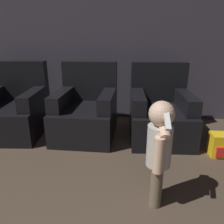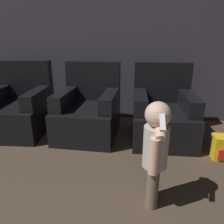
{
  "view_description": "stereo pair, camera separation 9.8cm",
  "coord_description": "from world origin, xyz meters",
  "px_view_note": "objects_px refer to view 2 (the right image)",
  "views": [
    {
      "loc": [
        0.4,
        1.02,
        1.28
      ],
      "look_at": [
        0.26,
        3.11,
        0.55
      ],
      "focal_mm": 35.0,
      "sensor_mm": 36.0,
      "label": 1
    },
    {
      "loc": [
        0.5,
        1.03,
        1.28
      ],
      "look_at": [
        0.26,
        3.11,
        0.55
      ],
      "focal_mm": 35.0,
      "sensor_mm": 36.0,
      "label": 2
    }
  ],
  "objects_px": {
    "person_toddler": "(156,147)",
    "armchair_middle": "(89,111)",
    "armchair_left": "(20,109)",
    "armchair_right": "(163,114)",
    "toy_backpack": "(224,147)"
  },
  "relations": [
    {
      "from": "armchair_left",
      "to": "person_toddler",
      "type": "bearing_deg",
      "value": -38.65
    },
    {
      "from": "armchair_right",
      "to": "person_toddler",
      "type": "bearing_deg",
      "value": -99.5
    },
    {
      "from": "armchair_right",
      "to": "armchair_left",
      "type": "bearing_deg",
      "value": 179.0
    },
    {
      "from": "armchair_right",
      "to": "toy_backpack",
      "type": "relative_size",
      "value": 3.65
    },
    {
      "from": "person_toddler",
      "to": "toy_backpack",
      "type": "xyz_separation_m",
      "value": [
        0.81,
        0.79,
        -0.37
      ]
    },
    {
      "from": "person_toddler",
      "to": "armchair_middle",
      "type": "bearing_deg",
      "value": -139.48
    },
    {
      "from": "armchair_left",
      "to": "armchair_right",
      "type": "height_order",
      "value": "same"
    },
    {
      "from": "armchair_left",
      "to": "armchair_middle",
      "type": "bearing_deg",
      "value": -3.1
    },
    {
      "from": "armchair_left",
      "to": "person_toddler",
      "type": "xyz_separation_m",
      "value": [
        1.78,
        -1.27,
        0.18
      ]
    },
    {
      "from": "armchair_middle",
      "to": "armchair_right",
      "type": "xyz_separation_m",
      "value": [
        0.98,
        0.0,
        0.0
      ]
    },
    {
      "from": "armchair_middle",
      "to": "toy_backpack",
      "type": "bearing_deg",
      "value": -14.48
    },
    {
      "from": "armchair_right",
      "to": "person_toddler",
      "type": "distance_m",
      "value": 1.3
    },
    {
      "from": "armchair_right",
      "to": "person_toddler",
      "type": "relative_size",
      "value": 1.12
    },
    {
      "from": "armchair_left",
      "to": "armchair_middle",
      "type": "relative_size",
      "value": 1.0
    },
    {
      "from": "armchair_middle",
      "to": "toy_backpack",
      "type": "relative_size",
      "value": 3.65
    }
  ]
}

